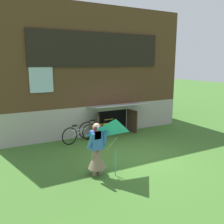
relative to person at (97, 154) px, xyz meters
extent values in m
plane|color=#3D6B28|center=(1.76, 0.65, -0.65)|extent=(60.00, 60.00, 0.00)
cube|color=#9E998E|center=(1.76, 6.14, 0.02)|extent=(8.61, 4.97, 1.34)
cube|color=#4C331E|center=(1.76, 6.14, 2.82)|extent=(8.61, 4.97, 4.27)
cube|color=black|center=(1.76, 3.61, 3.10)|extent=(5.89, 0.08, 1.42)
cube|color=#9EB7C6|center=(1.76, 3.63, 3.10)|extent=(5.73, 0.04, 1.30)
cube|color=#9EB7C6|center=(-0.70, 3.62, 1.97)|extent=(0.90, 0.06, 1.10)
cube|color=black|center=(2.45, 3.64, -0.13)|extent=(1.40, 0.03, 1.05)
cube|color=#3D2B1E|center=(1.60, 3.35, -0.13)|extent=(0.37, 0.65, 1.05)
cube|color=#3D2B1E|center=(3.30, 3.35, -0.13)|extent=(0.20, 0.70, 1.05)
cube|color=#999EA8|center=(2.45, 3.10, 0.73)|extent=(2.58, 1.09, 0.18)
cylinder|color=#7F6B51|center=(-0.08, 0.00, -0.26)|extent=(0.14, 0.14, 0.78)
cylinder|color=#7F6B51|center=(0.08, 0.00, -0.26)|extent=(0.14, 0.14, 0.78)
cone|color=#7F6B51|center=(0.00, 0.00, -0.14)|extent=(0.52, 0.52, 0.59)
cube|color=#3366B7|center=(0.00, 0.00, 0.41)|extent=(0.34, 0.20, 0.55)
cylinder|color=#3366B7|center=(-0.22, -0.10, 0.44)|extent=(0.17, 0.32, 0.52)
cylinder|color=#3366B7|center=(0.22, -0.10, 0.44)|extent=(0.17, 0.32, 0.52)
cube|color=maroon|center=(0.00, -0.06, 0.64)|extent=(0.20, 0.08, 0.36)
sphere|color=#D8AD8E|center=(0.00, 0.00, 0.79)|extent=(0.21, 0.21, 0.21)
pyramid|color=#2DB2CC|center=(0.30, -0.58, 0.66)|extent=(1.09, 0.86, 0.66)
cylinder|color=beige|center=(0.35, -0.25, 0.31)|extent=(0.01, 0.64, 0.58)
cylinder|color=#2DB2CC|center=(0.45, -0.30, -0.27)|extent=(0.03, 0.03, 0.76)
torus|color=black|center=(2.07, 3.28, -0.27)|extent=(0.76, 0.07, 0.75)
torus|color=black|center=(1.04, 3.31, -0.27)|extent=(0.76, 0.07, 0.75)
cylinder|color=gold|center=(1.55, 3.29, -0.08)|extent=(0.77, 0.06, 0.04)
cylinder|color=gold|center=(1.55, 3.29, -0.20)|extent=(0.84, 0.06, 0.30)
cylinder|color=gold|center=(1.30, 3.30, -0.08)|extent=(0.04, 0.04, 0.43)
cube|color=black|center=(1.30, 3.30, 0.13)|extent=(0.20, 0.08, 0.05)
cylinder|color=gold|center=(2.07, 3.28, 0.10)|extent=(0.44, 0.04, 0.03)
torus|color=black|center=(1.07, 3.17, -0.30)|extent=(0.70, 0.22, 0.71)
torus|color=black|center=(0.14, 2.93, -0.30)|extent=(0.70, 0.22, 0.71)
cylinder|color=#ADAFB5|center=(0.61, 3.05, -0.11)|extent=(0.71, 0.22, 0.04)
cylinder|color=#ADAFB5|center=(0.61, 3.05, -0.23)|extent=(0.77, 0.23, 0.29)
cylinder|color=#ADAFB5|center=(0.37, 2.99, -0.11)|extent=(0.04, 0.04, 0.40)
cube|color=black|center=(0.37, 2.99, 0.09)|extent=(0.20, 0.08, 0.05)
cylinder|color=#ADAFB5|center=(1.07, 3.17, 0.05)|extent=(0.43, 0.14, 0.03)
camera|label=1|loc=(-2.70, -6.04, 2.57)|focal=39.06mm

